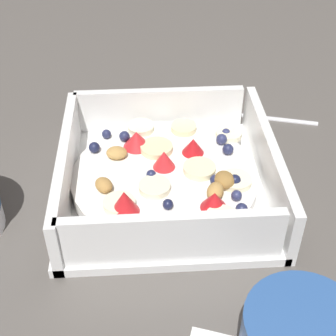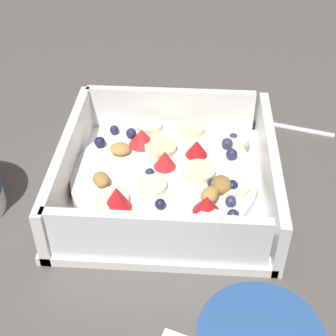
% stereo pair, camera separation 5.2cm
% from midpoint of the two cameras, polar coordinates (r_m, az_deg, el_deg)
% --- Properties ---
extents(ground_plane, '(2.40, 2.40, 0.00)m').
position_cam_midpoint_polar(ground_plane, '(0.54, 2.34, -2.86)').
color(ground_plane, '#56514C').
extents(fruit_bowl, '(0.22, 0.22, 0.06)m').
position_cam_midpoint_polar(fruit_bowl, '(0.53, 2.87, -0.98)').
color(fruit_bowl, white).
rests_on(fruit_bowl, ground).
extents(spoon, '(0.07, 0.17, 0.01)m').
position_cam_midpoint_polar(spoon, '(0.66, 10.57, 5.92)').
color(spoon, silver).
rests_on(spoon, ground).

